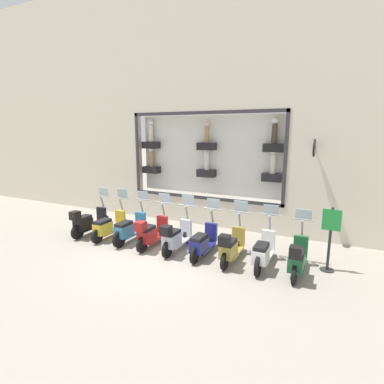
{
  "coord_description": "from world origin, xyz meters",
  "views": [
    {
      "loc": [
        -6.93,
        -4.48,
        3.59
      ],
      "look_at": [
        2.1,
        -0.16,
        1.56
      ],
      "focal_mm": 28.0,
      "sensor_mm": 36.0,
      "label": 1
    }
  ],
  "objects_px": {
    "scooter_white_1": "(263,252)",
    "scooter_black_8": "(88,222)",
    "scooter_red_5": "(151,233)",
    "scooter_silver_4": "(175,237)",
    "scooter_navy_3": "(203,242)",
    "shop_sign_post": "(330,237)",
    "scooter_olive_2": "(231,247)",
    "scooter_teal_6": "(129,229)",
    "scooter_green_0": "(297,258)",
    "scooter_yellow_7": "(108,226)"
  },
  "relations": [
    {
      "from": "shop_sign_post",
      "to": "scooter_olive_2",
      "type": "bearing_deg",
      "value": 104.21
    },
    {
      "from": "scooter_white_1",
      "to": "scooter_teal_6",
      "type": "bearing_deg",
      "value": 89.98
    },
    {
      "from": "shop_sign_post",
      "to": "scooter_silver_4",
      "type": "bearing_deg",
      "value": 98.36
    },
    {
      "from": "scooter_red_5",
      "to": "scooter_silver_4",
      "type": "bearing_deg",
      "value": -90.02
    },
    {
      "from": "scooter_green_0",
      "to": "scooter_yellow_7",
      "type": "xyz_separation_m",
      "value": [
        0.07,
        6.14,
        -0.04
      ]
    },
    {
      "from": "scooter_olive_2",
      "to": "scooter_yellow_7",
      "type": "height_order",
      "value": "same"
    },
    {
      "from": "scooter_green_0",
      "to": "scooter_red_5",
      "type": "xyz_separation_m",
      "value": [
        0.01,
        4.39,
        0.01
      ]
    },
    {
      "from": "scooter_black_8",
      "to": "scooter_olive_2",
      "type": "bearing_deg",
      "value": -90.05
    },
    {
      "from": "scooter_navy_3",
      "to": "scooter_teal_6",
      "type": "xyz_separation_m",
      "value": [
        0.01,
        2.63,
        0.02
      ]
    },
    {
      "from": "scooter_teal_6",
      "to": "scooter_red_5",
      "type": "bearing_deg",
      "value": -94.27
    },
    {
      "from": "scooter_white_1",
      "to": "scooter_olive_2",
      "type": "bearing_deg",
      "value": 94.38
    },
    {
      "from": "scooter_green_0",
      "to": "scooter_teal_6",
      "type": "distance_m",
      "value": 5.26
    },
    {
      "from": "scooter_green_0",
      "to": "scooter_teal_6",
      "type": "height_order",
      "value": "scooter_teal_6"
    },
    {
      "from": "scooter_silver_4",
      "to": "scooter_red_5",
      "type": "xyz_separation_m",
      "value": [
        0.0,
        0.88,
        0.0
      ]
    },
    {
      "from": "scooter_teal_6",
      "to": "scooter_navy_3",
      "type": "bearing_deg",
      "value": -90.14
    },
    {
      "from": "scooter_green_0",
      "to": "scooter_olive_2",
      "type": "distance_m",
      "value": 1.75
    },
    {
      "from": "scooter_navy_3",
      "to": "shop_sign_post",
      "type": "bearing_deg",
      "value": -80.47
    },
    {
      "from": "scooter_white_1",
      "to": "scooter_silver_4",
      "type": "bearing_deg",
      "value": 91.4
    },
    {
      "from": "scooter_silver_4",
      "to": "scooter_yellow_7",
      "type": "relative_size",
      "value": 1.0
    },
    {
      "from": "scooter_black_8",
      "to": "scooter_red_5",
      "type": "bearing_deg",
      "value": -90.04
    },
    {
      "from": "scooter_olive_2",
      "to": "scooter_black_8",
      "type": "bearing_deg",
      "value": 89.95
    },
    {
      "from": "scooter_teal_6",
      "to": "shop_sign_post",
      "type": "relative_size",
      "value": 1.06
    },
    {
      "from": "scooter_red_5",
      "to": "shop_sign_post",
      "type": "xyz_separation_m",
      "value": [
        0.62,
        -5.09,
        0.45
      ]
    },
    {
      "from": "scooter_yellow_7",
      "to": "shop_sign_post",
      "type": "height_order",
      "value": "shop_sign_post"
    },
    {
      "from": "scooter_olive_2",
      "to": "shop_sign_post",
      "type": "height_order",
      "value": "shop_sign_post"
    },
    {
      "from": "scooter_olive_2",
      "to": "scooter_navy_3",
      "type": "xyz_separation_m",
      "value": [
        0.06,
        0.88,
        -0.04
      ]
    },
    {
      "from": "scooter_navy_3",
      "to": "shop_sign_post",
      "type": "distance_m",
      "value": 3.42
    },
    {
      "from": "scooter_white_1",
      "to": "scooter_navy_3",
      "type": "distance_m",
      "value": 1.75
    },
    {
      "from": "scooter_silver_4",
      "to": "scooter_teal_6",
      "type": "xyz_separation_m",
      "value": [
        0.07,
        1.75,
        -0.02
      ]
    },
    {
      "from": "scooter_red_5",
      "to": "shop_sign_post",
      "type": "bearing_deg",
      "value": -83.07
    },
    {
      "from": "scooter_navy_3",
      "to": "shop_sign_post",
      "type": "height_order",
      "value": "shop_sign_post"
    },
    {
      "from": "scooter_silver_4",
      "to": "scooter_black_8",
      "type": "bearing_deg",
      "value": 89.97
    },
    {
      "from": "scooter_olive_2",
      "to": "scooter_teal_6",
      "type": "bearing_deg",
      "value": 88.88
    },
    {
      "from": "scooter_green_0",
      "to": "scooter_navy_3",
      "type": "xyz_separation_m",
      "value": [
        0.06,
        2.63,
        -0.04
      ]
    },
    {
      "from": "scooter_red_5",
      "to": "scooter_black_8",
      "type": "bearing_deg",
      "value": 89.96
    },
    {
      "from": "scooter_olive_2",
      "to": "scooter_yellow_7",
      "type": "relative_size",
      "value": 1.0
    },
    {
      "from": "scooter_white_1",
      "to": "scooter_black_8",
      "type": "distance_m",
      "value": 6.14
    },
    {
      "from": "scooter_navy_3",
      "to": "scooter_white_1",
      "type": "bearing_deg",
      "value": -89.84
    },
    {
      "from": "scooter_black_8",
      "to": "scooter_silver_4",
      "type": "bearing_deg",
      "value": -90.03
    },
    {
      "from": "scooter_green_0",
      "to": "shop_sign_post",
      "type": "xyz_separation_m",
      "value": [
        0.62,
        -0.7,
        0.46
      ]
    },
    {
      "from": "scooter_green_0",
      "to": "scooter_black_8",
      "type": "height_order",
      "value": "scooter_black_8"
    },
    {
      "from": "scooter_teal_6",
      "to": "scooter_yellow_7",
      "type": "distance_m",
      "value": 0.88
    },
    {
      "from": "scooter_olive_2",
      "to": "scooter_navy_3",
      "type": "distance_m",
      "value": 0.88
    },
    {
      "from": "scooter_red_5",
      "to": "scooter_teal_6",
      "type": "bearing_deg",
      "value": 85.73
    },
    {
      "from": "scooter_green_0",
      "to": "scooter_silver_4",
      "type": "bearing_deg",
      "value": 89.91
    },
    {
      "from": "scooter_olive_2",
      "to": "scooter_teal_6",
      "type": "distance_m",
      "value": 3.51
    },
    {
      "from": "shop_sign_post",
      "to": "scooter_green_0",
      "type": "bearing_deg",
      "value": 131.73
    },
    {
      "from": "scooter_green_0",
      "to": "scooter_teal_6",
      "type": "xyz_separation_m",
      "value": [
        0.07,
        5.26,
        -0.02
      ]
    },
    {
      "from": "scooter_olive_2",
      "to": "shop_sign_post",
      "type": "relative_size",
      "value": 1.05
    },
    {
      "from": "scooter_teal_6",
      "to": "scooter_black_8",
      "type": "distance_m",
      "value": 1.76
    }
  ]
}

